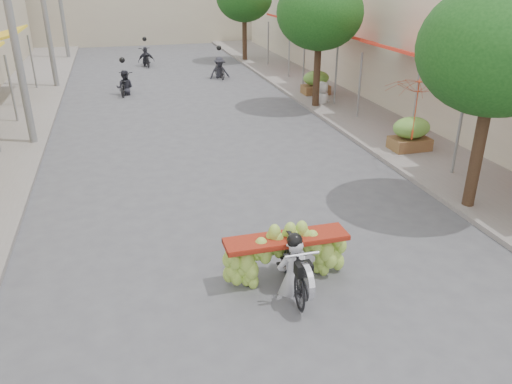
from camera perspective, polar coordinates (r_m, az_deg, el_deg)
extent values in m
plane|color=#505055|center=(7.87, 7.91, -19.12)|extent=(120.00, 120.00, 0.00)
cube|color=gray|center=(22.93, 9.62, 10.46)|extent=(4.00, 60.00, 0.12)
cylinder|color=slate|center=(20.75, -26.15, 10.38)|extent=(0.08, 0.08, 2.55)
cube|color=yellow|center=(24.76, -27.21, 15.58)|extent=(1.77, 4.00, 0.53)
cylinder|color=slate|center=(23.07, -25.25, 11.72)|extent=(0.08, 0.08, 2.55)
cylinder|color=slate|center=(26.58, -24.18, 13.28)|extent=(0.08, 0.08, 2.55)
cube|color=beige|center=(24.16, 22.51, 16.83)|extent=(8.00, 40.00, 6.00)
cylinder|color=slate|center=(14.73, 22.15, 6.24)|extent=(0.08, 0.08, 2.55)
cube|color=red|center=(18.16, 17.29, 14.85)|extent=(1.77, 4.20, 0.53)
cylinder|color=slate|center=(16.45, 17.66, 8.64)|extent=(0.08, 0.08, 2.55)
cylinder|color=slate|center=(19.65, 11.76, 11.66)|extent=(0.08, 0.08, 2.55)
cube|color=red|center=(23.41, 9.32, 17.46)|extent=(1.77, 4.20, 0.53)
cylinder|color=slate|center=(21.59, 9.12, 12.95)|extent=(0.08, 0.08, 2.55)
cylinder|color=slate|center=(25.04, 5.50, 14.66)|extent=(0.08, 0.08, 2.55)
cube|color=red|center=(28.95, 4.22, 18.93)|extent=(1.77, 4.20, 0.53)
cylinder|color=slate|center=(27.08, 3.81, 15.43)|extent=(0.08, 0.08, 2.55)
cylinder|color=slate|center=(30.66, 1.40, 16.50)|extent=(0.08, 0.08, 2.55)
cylinder|color=slate|center=(17.48, -26.26, 17.37)|extent=(0.24, 0.24, 8.00)
cylinder|color=slate|center=(26.38, -23.15, 19.42)|extent=(0.24, 0.24, 8.00)
cylinder|color=#3A2719|center=(12.68, 24.09, 4.75)|extent=(0.28, 0.28, 3.20)
ellipsoid|color=#1A4E17|center=(12.21, 25.87, 14.50)|extent=(3.40, 3.40, 2.90)
cylinder|color=#3A2719|center=(21.09, 6.99, 13.71)|extent=(0.28, 0.28, 3.20)
ellipsoid|color=#1A4E17|center=(20.81, 7.31, 19.67)|extent=(3.40, 3.40, 2.90)
cylinder|color=#3A2719|center=(32.39, -1.31, 17.49)|extent=(0.28, 0.28, 3.20)
cube|color=brown|center=(16.57, 17.16, 5.52)|extent=(1.20, 0.80, 0.50)
ellipsoid|color=#67A13C|center=(16.40, 17.40, 7.44)|extent=(1.20, 0.88, 0.66)
cube|color=brown|center=(23.44, 6.83, 11.70)|extent=(1.20, 0.80, 0.50)
ellipsoid|color=#67A13C|center=(23.32, 6.90, 13.09)|extent=(1.20, 0.88, 0.66)
imported|color=black|center=(9.00, 4.16, -8.32)|extent=(0.70, 1.88, 1.08)
cylinder|color=silver|center=(8.45, 5.65, -10.14)|extent=(0.10, 0.66, 0.66)
cube|color=black|center=(8.43, 5.46, -8.76)|extent=(0.28, 0.22, 0.22)
cylinder|color=silver|center=(8.39, 5.28, -7.14)|extent=(0.60, 0.05, 0.05)
cube|color=maroon|center=(9.11, 3.49, -5.39)|extent=(2.28, 0.55, 0.10)
imported|color=silver|center=(8.67, 4.38, -5.28)|extent=(0.59, 0.44, 1.63)
sphere|color=black|center=(8.28, 4.62, -0.63)|extent=(0.28, 0.28, 0.28)
imported|color=#B03B17|center=(15.29, 18.37, 12.28)|extent=(2.46, 2.46, 1.86)
imported|color=silver|center=(21.68, 7.67, 12.40)|extent=(1.00, 0.75, 1.80)
imported|color=black|center=(24.34, -14.78, 11.80)|extent=(0.98, 1.78, 0.95)
imported|color=#2A2A32|center=(24.22, -14.94, 13.30)|extent=(0.88, 0.64, 1.65)
sphere|color=black|center=(24.14, -15.06, 14.36)|extent=(0.26, 0.26, 0.26)
imported|color=black|center=(27.34, -4.19, 13.81)|extent=(0.64, 1.67, 0.96)
imported|color=#2A2A32|center=(27.24, -4.23, 15.15)|extent=(1.11, 0.66, 1.65)
sphere|color=black|center=(27.17, -4.26, 16.10)|extent=(0.26, 0.26, 0.26)
imported|color=black|center=(31.54, -12.45, 14.76)|extent=(0.81, 1.84, 1.01)
imported|color=#2A2A32|center=(31.45, -12.56, 15.88)|extent=(1.01, 0.62, 1.65)
sphere|color=black|center=(31.39, -12.63, 16.70)|extent=(0.26, 0.26, 0.26)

